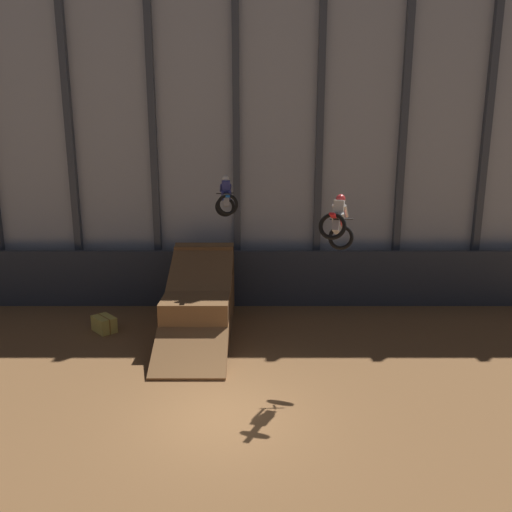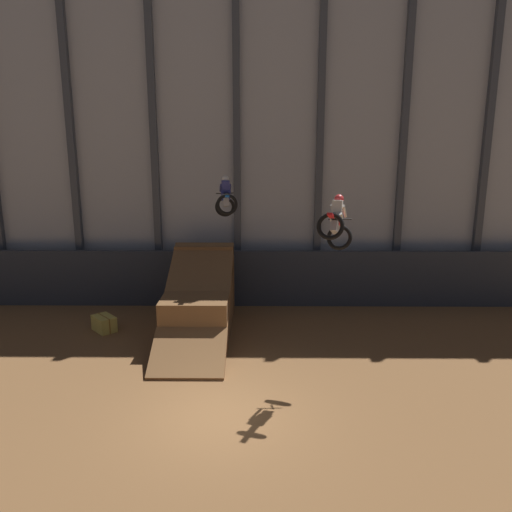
% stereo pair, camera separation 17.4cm
% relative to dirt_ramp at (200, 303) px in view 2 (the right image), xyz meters
% --- Properties ---
extents(ground_plane, '(60.00, 60.00, 0.00)m').
position_rel_dirt_ramp_xyz_m(ground_plane, '(1.23, -6.01, -0.99)').
color(ground_plane, brown).
extents(arena_back_wall, '(32.00, 0.40, 12.69)m').
position_rel_dirt_ramp_xyz_m(arena_back_wall, '(1.23, 3.60, 5.35)').
color(arena_back_wall, '#A3A8B2').
rests_on(arena_back_wall, ground_plane).
extents(lower_barrier, '(31.36, 0.20, 2.36)m').
position_rel_dirt_ramp_xyz_m(lower_barrier, '(1.23, 2.68, 0.19)').
color(lower_barrier, '#2D333D').
rests_on(lower_barrier, ground_plane).
extents(dirt_ramp, '(2.30, 6.10, 2.96)m').
position_rel_dirt_ramp_xyz_m(dirt_ramp, '(0.00, 0.00, 0.00)').
color(dirt_ramp, brown).
rests_on(dirt_ramp, ground_plane).
extents(rider_bike_left_air, '(0.93, 1.77, 1.57)m').
position_rel_dirt_ramp_xyz_m(rider_bike_left_air, '(0.97, 0.34, 3.78)').
color(rider_bike_left_air, black).
extents(rider_bike_right_air, '(1.26, 1.82, 1.66)m').
position_rel_dirt_ramp_xyz_m(rider_bike_right_air, '(4.27, -3.88, 3.60)').
color(rider_bike_right_air, black).
extents(hay_bale_trackside, '(1.05, 1.07, 0.57)m').
position_rel_dirt_ramp_xyz_m(hay_bale_trackside, '(-3.50, -0.24, -0.71)').
color(hay_bale_trackside, '#CCB751').
rests_on(hay_bale_trackside, ground_plane).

